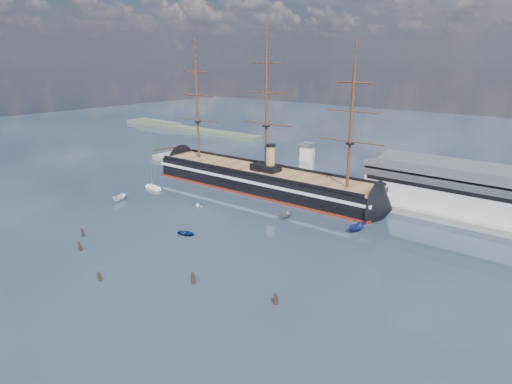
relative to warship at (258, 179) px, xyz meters
The scene contains 17 objects.
ground 22.61m from the warship, 64.05° to the right, with size 600.00×600.00×0.00m, color #1A2330.
quay 25.72m from the warship, 39.04° to the left, with size 180.00×18.00×2.00m, color slate.
warehouse 70.73m from the warship, 16.45° to the left, with size 63.00×21.00×11.60m.
quay_tower 19.07m from the warship, 45.60° to the left, with size 5.00×5.00×15.00m.
shoreline 149.67m from the warship, 149.92° to the left, with size 120.00×10.00×4.00m.
warship is the anchor object (origin of this frame).
sailboat 38.78m from the warship, 142.19° to the right, with size 7.04×2.77×10.97m.
motorboat_a 48.75m from the warship, 125.09° to the right, with size 7.06×2.59×2.82m, color white.
motorboat_b 46.77m from the warship, 76.14° to the right, with size 3.23×1.29×1.51m, color navy.
motorboat_c 31.14m from the warship, 36.11° to the right, with size 6.55×2.40×2.62m, color slate.
motorboat_d 28.02m from the warship, 95.83° to the right, with size 5.42×2.35×1.99m, color white.
motorboat_f 48.60m from the warship, 16.53° to the right, with size 7.14×2.62×2.86m, color navy.
piling_near_left 64.54m from the warship, 98.91° to the right, with size 0.64×0.64×3.01m, color black.
piling_near_mid 75.91m from the warship, 78.43° to the right, with size 0.64×0.64×2.76m, color black.
piling_near_right 70.21m from the warship, 62.81° to the right, with size 0.64×0.64×3.40m, color black.
piling_far_right 76.83m from the warship, 48.83° to the right, with size 0.64×0.64×3.11m, color black.
piling_extra 68.96m from the warship, 91.99° to the right, with size 0.64×0.64×3.08m, color black.
Camera 1 is at (83.96, -57.44, 46.29)m, focal length 30.00 mm.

